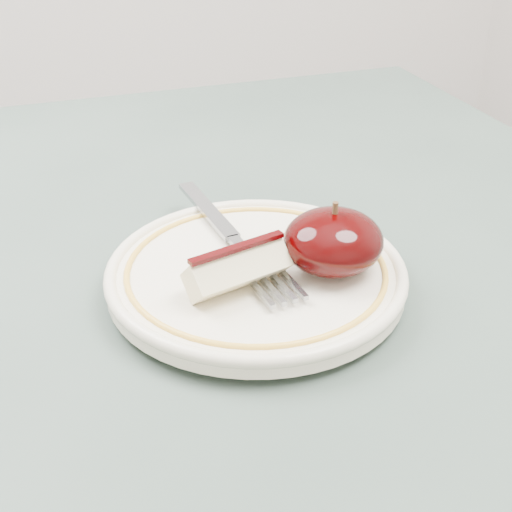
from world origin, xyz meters
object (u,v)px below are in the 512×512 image
object	(u,v)px
table	(148,394)
fork	(233,239)
plate	(256,273)
apple_half	(333,241)

from	to	relation	value
table	fork	xyz separation A→B (m)	(0.08, 0.02, 0.11)
plate	fork	distance (m)	0.04
table	fork	world-z (taller)	fork
table	plate	bearing A→B (deg)	-12.11
apple_half	fork	bearing A→B (deg)	135.53
plate	apple_half	world-z (taller)	apple_half
plate	table	bearing A→B (deg)	167.89
apple_half	fork	size ratio (longest dim) A/B	0.36
plate	fork	xyz separation A→B (m)	(-0.00, 0.04, 0.01)
fork	table	bearing A→B (deg)	98.63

